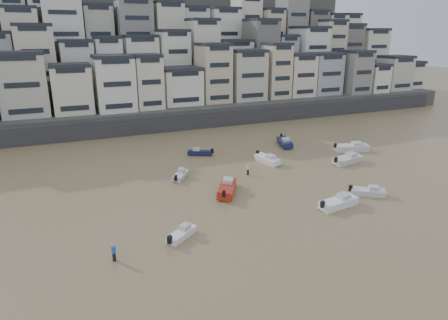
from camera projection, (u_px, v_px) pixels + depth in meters
name	position (u px, v px, depth m)	size (l,w,h in m)	color
harbor_wall	(186.00, 121.00, 86.20)	(140.00, 3.00, 3.50)	#38383A
hillside	(158.00, 57.00, 119.30)	(141.04, 66.00, 50.00)	#4C4C47
boat_a	(339.00, 201.00, 47.80)	(5.70, 1.87, 1.56)	white
boat_b	(368.00, 191.00, 51.25)	(4.68, 1.53, 1.28)	silver
boat_c	(227.00, 187.00, 51.96)	(6.46, 2.11, 1.76)	#AD2415
boat_d	(348.00, 158.00, 63.74)	(6.00, 1.96, 1.64)	silver
boat_e	(267.00, 158.00, 63.99)	(5.44, 1.78, 1.48)	white
boat_f	(180.00, 174.00, 57.28)	(4.35, 1.42, 1.19)	silver
boat_g	(352.00, 146.00, 70.21)	(6.42, 2.10, 1.75)	silver
boat_h	(200.00, 152.00, 68.04)	(4.50, 1.47, 1.23)	#121539
boat_i	(285.00, 141.00, 73.58)	(6.12, 2.00, 1.67)	#151B43
boat_j	(182.00, 232.00, 40.73)	(4.20, 1.37, 1.15)	white
person_blue	(114.00, 252.00, 36.49)	(0.44, 0.44, 1.74)	blue
person_pink	(248.00, 169.00, 58.57)	(0.44, 0.44, 1.74)	#F7AEC5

